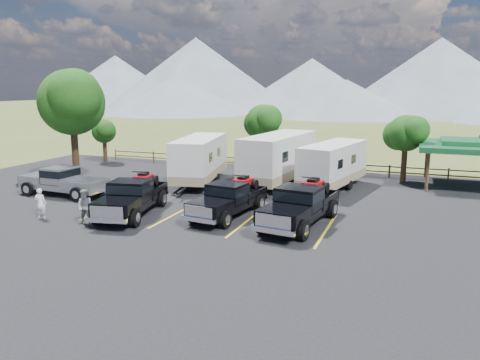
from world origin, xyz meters
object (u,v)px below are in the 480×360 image
(rig_right, at_px, (301,204))
(person_a, at_px, (40,203))
(pavilion, at_px, (469,146))
(rig_center, at_px, (229,198))
(trailer_right, at_px, (333,165))
(rig_left, at_px, (133,196))
(trailer_left, at_px, (200,160))
(pickup_silver, at_px, (63,181))
(tree_big_nw, at_px, (71,102))
(trailer_center, at_px, (279,159))
(person_b, at_px, (85,207))

(rig_right, relative_size, person_a, 4.22)
(pavilion, relative_size, rig_center, 1.02)
(rig_center, height_order, trailer_right, trailer_right)
(rig_left, distance_m, trailer_right, 13.25)
(rig_right, bearing_deg, trailer_left, 148.54)
(rig_center, bearing_deg, trailer_left, 132.93)
(trailer_right, distance_m, person_a, 17.68)
(pickup_silver, bearing_deg, tree_big_nw, -149.20)
(pickup_silver, distance_m, person_a, 5.17)
(pickup_silver, bearing_deg, trailer_left, 137.16)
(tree_big_nw, relative_size, trailer_center, 0.78)
(rig_left, bearing_deg, person_a, -160.73)
(tree_big_nw, xyz_separation_m, trailer_right, (17.28, 4.04, -3.98))
(tree_big_nw, xyz_separation_m, rig_center, (13.33, -4.29, -4.61))
(pavilion, xyz_separation_m, rig_right, (-8.37, -12.56, -1.71))
(trailer_left, relative_size, pickup_silver, 1.53)
(rig_right, bearing_deg, pickup_silver, -175.49)
(rig_center, bearing_deg, rig_left, -154.83)
(pavilion, height_order, trailer_left, trailer_left)
(trailer_center, xyz_separation_m, person_a, (-9.05, -12.25, -1.02))
(rig_right, xyz_separation_m, person_b, (-9.81, -3.67, -0.16))
(pavilion, distance_m, rig_left, 22.03)
(rig_left, distance_m, rig_right, 8.79)
(pickup_silver, height_order, person_a, pickup_silver)
(trailer_right, bearing_deg, trailer_left, -159.75)
(rig_right, height_order, pickup_silver, rig_right)
(rig_left, relative_size, trailer_left, 0.71)
(person_b, bearing_deg, trailer_left, 69.66)
(rig_left, relative_size, trailer_right, 0.75)
(rig_center, xyz_separation_m, person_a, (-8.80, -3.89, -0.16))
(trailer_center, distance_m, person_b, 13.82)
(rig_center, xyz_separation_m, trailer_center, (0.25, 8.35, 0.86))
(pavilion, relative_size, trailer_center, 0.62)
(rig_left, relative_size, rig_right, 0.98)
(trailer_right, bearing_deg, person_a, -124.59)
(rig_right, bearing_deg, rig_center, -176.35)
(rig_left, bearing_deg, tree_big_nw, 134.07)
(rig_left, distance_m, person_a, 4.59)
(rig_left, xyz_separation_m, person_b, (-1.11, -2.40, -0.13))
(tree_big_nw, height_order, person_b, tree_big_nw)
(person_a, bearing_deg, person_b, 162.33)
(trailer_right, xyz_separation_m, person_b, (-9.90, -12.29, -0.70))
(pavilion, distance_m, trailer_right, 9.23)
(person_b, bearing_deg, rig_right, 5.19)
(person_b, bearing_deg, rig_left, 49.92)
(tree_big_nw, relative_size, rig_center, 1.29)
(rig_center, distance_m, pickup_silver, 11.32)
(rig_left, distance_m, rig_center, 5.09)
(rig_center, distance_m, person_b, 7.15)
(trailer_center, bearing_deg, pavilion, 25.00)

